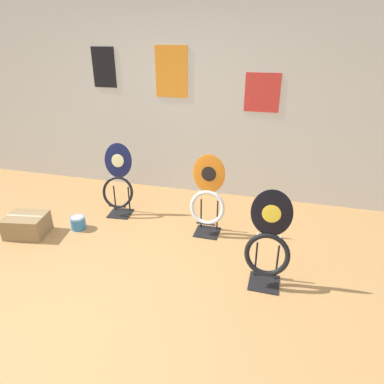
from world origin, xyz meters
The scene contains 7 objects.
ground_plane centered at (0.00, 0.00, 0.00)m, with size 14.00×14.00×0.00m, color #B7844C.
wall_back centered at (0.00, 2.45, 1.30)m, with size 8.00×0.07×2.60m.
toilet_seat_display_orange_sun centered at (0.64, 1.29, 0.43)m, with size 0.41×0.28×0.96m.
toilet_seat_display_jazz_black centered at (1.35, 0.55, 0.42)m, with size 0.41×0.28×0.95m.
toilet_seat_display_navy_moon centered at (-0.56, 1.48, 0.42)m, with size 0.42×0.31×0.92m.
paint_can centered at (-0.88, 0.99, 0.08)m, with size 0.17×0.17×0.16m.
storage_box centered at (-1.37, 0.72, 0.12)m, with size 0.50×0.42×0.24m.
Camera 1 is at (1.37, -2.09, 2.12)m, focal length 32.00 mm.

